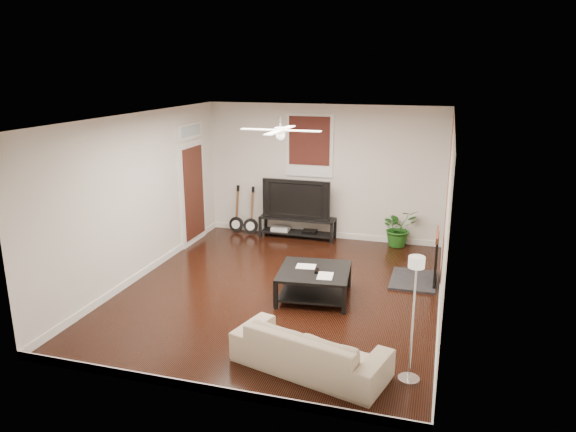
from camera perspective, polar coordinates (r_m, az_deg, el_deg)
name	(u,v)px	position (r m, az deg, el deg)	size (l,w,h in m)	color
room	(281,207)	(8.39, -0.78, 0.94)	(5.01, 6.01, 2.81)	black
brick_accent	(447,203)	(9.00, 16.50, 1.31)	(0.02, 2.20, 2.80)	#A15933
fireplace	(424,257)	(9.27, 14.27, -4.19)	(0.80, 1.10, 0.92)	black
window_back	(309,146)	(11.17, 2.29, 7.48)	(1.00, 0.06, 1.30)	#401211
door_left	(193,183)	(11.05, -10.09, 3.48)	(0.08, 1.00, 2.50)	white
tv_stand	(298,227)	(11.41, 1.02, -1.21)	(1.61, 0.43, 0.45)	black
tv	(298,198)	(11.26, 1.06, 1.93)	(1.44, 0.19, 0.83)	black
coffee_table	(314,284)	(8.51, 2.79, -7.18)	(1.09, 1.09, 0.46)	black
sofa	(310,349)	(6.60, 2.34, -13.90)	(1.88, 0.73, 0.55)	#C6B395
floor_lamp	(413,320)	(6.31, 13.11, -10.71)	(0.25, 0.25, 1.53)	silver
potted_plant	(399,228)	(11.05, 11.68, -1.22)	(0.70, 0.61, 0.78)	#205D1A
guitar_left	(236,210)	(11.74, -5.56, 0.69)	(0.32, 0.23, 1.04)	black
guitar_right	(250,211)	(11.58, -4.01, 0.53)	(0.32, 0.23, 1.04)	black
ceiling_fan	(280,130)	(8.17, -0.81, 9.11)	(1.24, 1.24, 0.32)	white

